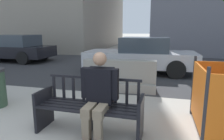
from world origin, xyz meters
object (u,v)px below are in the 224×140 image
(street_bench, at_px, (90,109))
(seated_person, at_px, (98,93))
(jersey_barrier_centre, at_px, (119,78))
(car_sedan_far, at_px, (141,55))
(car_sedan_mid, at_px, (13,48))

(street_bench, height_order, seated_person, seated_person)
(seated_person, distance_m, jersey_barrier_centre, 2.55)
(street_bench, relative_size, car_sedan_far, 0.40)
(seated_person, xyz_separation_m, car_sedan_far, (0.12, 5.04, -0.02))
(street_bench, bearing_deg, car_sedan_mid, 136.91)
(seated_person, relative_size, jersey_barrier_centre, 0.65)
(street_bench, relative_size, car_sedan_mid, 0.40)
(jersey_barrier_centre, height_order, car_sedan_far, car_sedan_far)
(car_sedan_mid, bearing_deg, car_sedan_far, -10.43)
(jersey_barrier_centre, distance_m, car_sedan_far, 2.56)
(street_bench, distance_m, car_sedan_mid, 9.17)
(jersey_barrier_centre, xyz_separation_m, car_sedan_mid, (-6.66, 3.80, 0.37))
(jersey_barrier_centre, distance_m, car_sedan_mid, 7.68)
(street_bench, height_order, jersey_barrier_centre, street_bench)
(car_sedan_mid, distance_m, car_sedan_far, 7.10)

